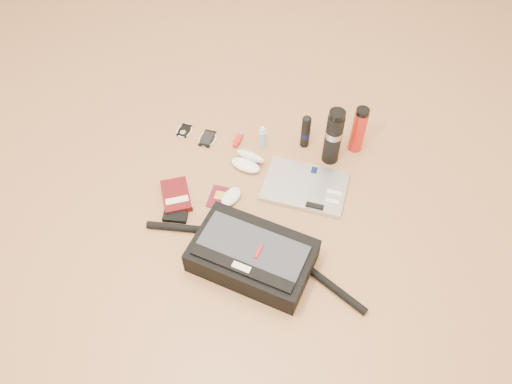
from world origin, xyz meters
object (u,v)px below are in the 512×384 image
book (177,196)px  thermos_black (333,137)px  messenger_bag (252,255)px  laptop (305,187)px  thermos_red (359,130)px

book → thermos_black: bearing=4.2°
messenger_bag → book: messenger_bag is taller
laptop → book: bearing=-158.5°
book → thermos_red: thermos_red is taller
thermos_red → messenger_bag: bearing=-119.3°
book → thermos_black: (0.65, 0.33, 0.13)m
book → messenger_bag: bearing=-58.5°
laptop → book: 0.57m
thermos_red → book: bearing=-151.3°
book → thermos_black: size_ratio=0.71×
messenger_bag → book: size_ratio=4.43×
messenger_bag → book: bearing=159.9°
messenger_bag → thermos_black: size_ratio=3.12×
laptop → book: size_ratio=1.87×
thermos_black → book: bearing=-152.9°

